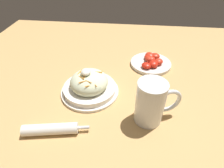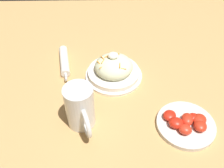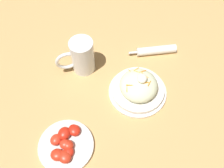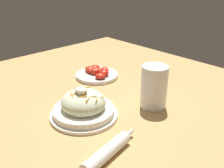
# 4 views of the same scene
# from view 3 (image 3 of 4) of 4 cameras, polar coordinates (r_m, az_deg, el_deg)

# --- Properties ---
(ground_plane) EXTENTS (1.43, 1.43, 0.00)m
(ground_plane) POSITION_cam_3_polar(r_m,az_deg,el_deg) (0.97, 3.20, -2.43)
(ground_plane) COLOR tan
(salad_plate) EXTENTS (0.22, 0.22, 0.11)m
(salad_plate) POSITION_cam_3_polar(r_m,az_deg,el_deg) (0.95, 5.97, -0.86)
(salad_plate) COLOR white
(salad_plate) RESTS_ON ground_plane
(beer_mug) EXTENTS (0.09, 0.15, 0.15)m
(beer_mug) POSITION_cam_3_polar(r_m,az_deg,el_deg) (0.99, -6.84, 5.92)
(beer_mug) COLOR white
(beer_mug) RESTS_ON ground_plane
(napkin_roll) EXTENTS (0.06, 0.20, 0.03)m
(napkin_roll) POSITION_cam_3_polar(r_m,az_deg,el_deg) (1.09, 9.95, 7.57)
(napkin_roll) COLOR white
(napkin_roll) RESTS_ON ground_plane
(tomato_plate) EXTENTS (0.19, 0.19, 0.04)m
(tomato_plate) POSITION_cam_3_polar(r_m,az_deg,el_deg) (0.88, -10.52, -13.52)
(tomato_plate) COLOR silver
(tomato_plate) RESTS_ON ground_plane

